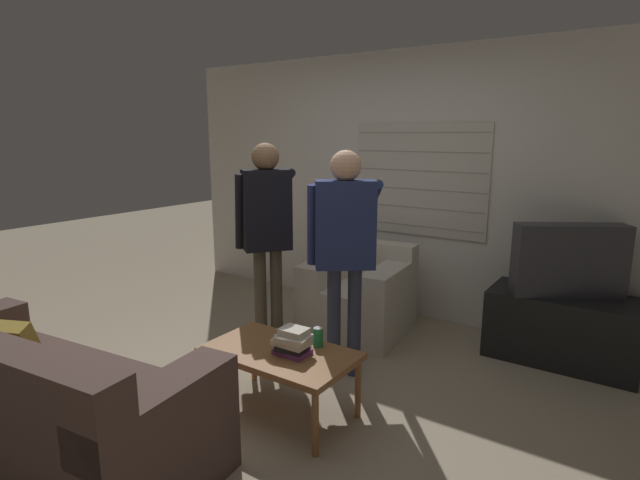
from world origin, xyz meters
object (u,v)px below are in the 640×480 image
at_px(coffee_table, 280,357).
at_px(soda_can, 318,337).
at_px(book_stack, 293,342).
at_px(armchair_beige, 359,295).
at_px(person_right_standing, 345,236).
at_px(person_left_standing, 267,222).
at_px(tv, 569,260).
at_px(spare_remote, 284,335).
at_px(couch_blue, 36,407).

xyz_separation_m(coffee_table, soda_can, (0.17, 0.19, 0.11)).
relative_size(coffee_table, book_stack, 4.03).
distance_m(armchair_beige, person_right_standing, 1.15).
relative_size(person_right_standing, soda_can, 13.20).
height_order(armchair_beige, coffee_table, armchair_beige).
xyz_separation_m(armchair_beige, coffee_table, (0.29, -1.51, 0.06)).
xyz_separation_m(person_left_standing, person_right_standing, (0.76, -0.05, -0.02)).
bearing_deg(tv, armchair_beige, -19.57).
xyz_separation_m(soda_can, spare_remote, (-0.27, -0.00, -0.05)).
bearing_deg(book_stack, soda_can, 71.96).
relative_size(tv, person_left_standing, 0.47).
relative_size(couch_blue, armchair_beige, 2.27).
distance_m(coffee_table, book_stack, 0.16).
relative_size(person_left_standing, book_stack, 7.22).
bearing_deg(book_stack, spare_remote, 138.62).
bearing_deg(person_left_standing, person_right_standing, -55.97).
bearing_deg(person_right_standing, coffee_table, -131.21).
bearing_deg(spare_remote, person_right_standing, 104.47).
height_order(tv, soda_can, tv).
bearing_deg(soda_can, person_left_standing, 147.91).
height_order(tv, spare_remote, tv).
distance_m(armchair_beige, spare_remote, 1.34).
height_order(armchair_beige, spare_remote, armchair_beige).
xyz_separation_m(coffee_table, spare_remote, (-0.11, 0.19, 0.06)).
xyz_separation_m(coffee_table, tv, (1.36, 1.86, 0.43)).
bearing_deg(armchair_beige, spare_remote, 92.50).
relative_size(couch_blue, soda_can, 16.61).
height_order(book_stack, soda_can, book_stack).
bearing_deg(spare_remote, person_left_standing, 169.53).
bearing_deg(person_right_standing, book_stack, -122.64).
bearing_deg(couch_blue, book_stack, 44.47).
bearing_deg(armchair_beige, book_stack, 99.31).
height_order(person_right_standing, book_stack, person_right_standing).
distance_m(couch_blue, person_right_standing, 2.13).
distance_m(tv, person_right_standing, 1.76).
xyz_separation_m(person_right_standing, book_stack, (0.05, -0.69, -0.54)).
bearing_deg(couch_blue, person_right_standing, 58.32).
height_order(couch_blue, armchair_beige, couch_blue).
bearing_deg(person_right_standing, person_left_standing, 139.52).
bearing_deg(soda_can, couch_blue, -126.63).
distance_m(armchair_beige, tv, 1.75).
height_order(coffee_table, book_stack, book_stack).
relative_size(coffee_table, person_right_standing, 0.57).
height_order(person_left_standing, book_stack, person_left_standing).
distance_m(person_left_standing, spare_remote, 1.04).
bearing_deg(couch_blue, coffee_table, 47.84).
distance_m(coffee_table, person_right_standing, 0.96).
bearing_deg(person_left_standing, spare_remote, -94.87).
bearing_deg(person_left_standing, tv, -24.13).
bearing_deg(tv, book_stack, 24.55).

